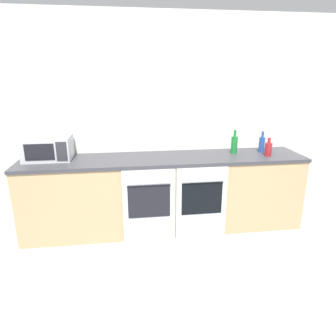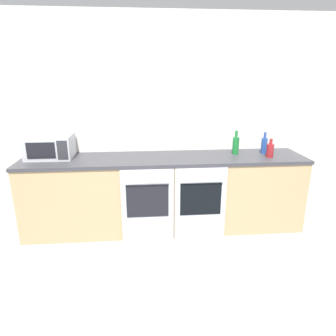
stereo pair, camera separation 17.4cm
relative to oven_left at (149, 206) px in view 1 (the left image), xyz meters
name	(u,v)px [view 1 (the left image)]	position (x,y,z in m)	size (l,w,h in m)	color
wall_back	(161,122)	(0.22, 0.69, 0.85)	(10.00, 0.06, 2.60)	silver
counter_back	(165,193)	(0.22, 0.34, 0.01)	(3.41, 0.66, 0.92)	tan
oven_left	(149,206)	(0.00, 0.00, 0.00)	(0.59, 0.06, 0.88)	#B7BABF
oven_right	(201,203)	(0.61, 0.00, 0.00)	(0.59, 0.06, 0.88)	silver
microwave	(48,148)	(-1.14, 0.43, 0.61)	(0.53, 0.38, 0.27)	#B7BABF
bottle_blue	(262,144)	(1.49, 0.42, 0.58)	(0.07, 0.07, 0.27)	#234793
bottle_red	(268,149)	(1.48, 0.23, 0.56)	(0.08, 0.08, 0.22)	maroon
bottle_green	(234,144)	(1.12, 0.42, 0.59)	(0.08, 0.08, 0.29)	#19722D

